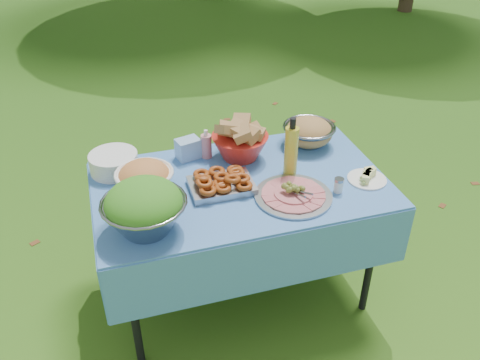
% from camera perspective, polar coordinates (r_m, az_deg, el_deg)
% --- Properties ---
extents(ground, '(80.00, 80.00, 0.00)m').
position_cam_1_polar(ground, '(3.04, 0.07, -12.31)').
color(ground, '#0C3409').
rests_on(ground, ground).
extents(picnic_table, '(1.46, 0.86, 0.76)m').
position_cam_1_polar(picnic_table, '(2.78, 0.07, -6.85)').
color(picnic_table, '#84C6FF').
rests_on(picnic_table, ground).
extents(salad_bowl, '(0.39, 0.39, 0.24)m').
position_cam_1_polar(salad_bowl, '(2.22, -10.71, -3.05)').
color(salad_bowl, gray).
rests_on(salad_bowl, picnic_table).
extents(pasta_bowl_white, '(0.35, 0.35, 0.16)m').
position_cam_1_polar(pasta_bowl_white, '(2.50, -10.69, 0.33)').
color(pasta_bowl_white, white).
rests_on(pasta_bowl_white, picnic_table).
extents(plate_stack, '(0.29, 0.29, 0.10)m').
position_cam_1_polar(plate_stack, '(2.70, -13.98, 1.90)').
color(plate_stack, white).
rests_on(plate_stack, picnic_table).
extents(wipes_box, '(0.14, 0.12, 0.11)m').
position_cam_1_polar(wipes_box, '(2.75, -5.84, 3.53)').
color(wipes_box, '#98C1F0').
rests_on(wipes_box, picnic_table).
extents(sanitizer_bottle, '(0.07, 0.07, 0.16)m').
position_cam_1_polar(sanitizer_bottle, '(2.73, -3.80, 4.09)').
color(sanitizer_bottle, pink).
rests_on(sanitizer_bottle, picnic_table).
extents(bread_bowl, '(0.38, 0.38, 0.20)m').
position_cam_1_polar(bread_bowl, '(2.72, 0.00, 4.45)').
color(bread_bowl, red).
rests_on(bread_bowl, picnic_table).
extents(pasta_bowl_steel, '(0.32, 0.32, 0.15)m').
position_cam_1_polar(pasta_bowl_steel, '(2.88, 7.75, 5.42)').
color(pasta_bowl_steel, gray).
rests_on(pasta_bowl_steel, picnic_table).
extents(fried_tray, '(0.31, 0.22, 0.07)m').
position_cam_1_polar(fried_tray, '(2.49, -2.10, -0.29)').
color(fried_tray, '#ABAAAF').
rests_on(fried_tray, picnic_table).
extents(charcuterie_platter, '(0.40, 0.40, 0.09)m').
position_cam_1_polar(charcuterie_platter, '(2.44, 6.05, -1.09)').
color(charcuterie_platter, '#9DA0A4').
rests_on(charcuterie_platter, picnic_table).
extents(oil_bottle, '(0.09, 0.09, 0.31)m').
position_cam_1_polar(oil_bottle, '(2.56, 5.79, 3.78)').
color(oil_bottle, gold).
rests_on(oil_bottle, picnic_table).
extents(cheese_plate, '(0.22, 0.22, 0.05)m').
position_cam_1_polar(cheese_plate, '(2.64, 14.12, 0.49)').
color(cheese_plate, white).
rests_on(cheese_plate, picnic_table).
extents(shaker, '(0.06, 0.06, 0.08)m').
position_cam_1_polar(shaker, '(2.51, 11.01, -0.58)').
color(shaker, white).
rests_on(shaker, picnic_table).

